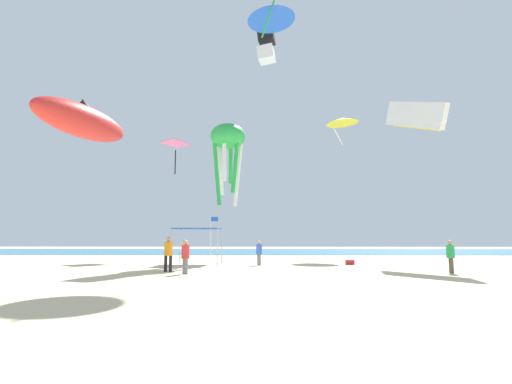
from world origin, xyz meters
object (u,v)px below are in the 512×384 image
(banner_flag, at_px, (211,234))
(person_far_shore, at_px, (451,254))
(person_central, at_px, (185,254))
(kite_box_black, at_px, (266,46))
(person_rightmost, at_px, (259,251))
(cooler_box, at_px, (350,262))
(kite_octopus_green, at_px, (228,141))
(kite_inflatable_red, at_px, (82,121))
(kite_diamond_pink, at_px, (176,145))
(person_near_tent, at_px, (168,251))
(kite_delta_blue, at_px, (271,16))
(canopy_tent, at_px, (198,230))
(person_leftmost, at_px, (184,247))
(kite_parafoil_white, at_px, (415,115))
(kite_delta_yellow, at_px, (342,121))

(banner_flag, bearing_deg, person_far_shore, -34.63)
(person_central, relative_size, person_far_shore, 1.00)
(kite_box_black, bearing_deg, person_rightmost, 8.20)
(person_central, xyz_separation_m, person_rightmost, (3.68, 6.08, -0.05))
(cooler_box, bearing_deg, kite_octopus_green, 163.92)
(person_central, bearing_deg, kite_inflatable_red, -160.06)
(kite_inflatable_red, distance_m, kite_diamond_pink, 10.08)
(cooler_box, bearing_deg, kite_diamond_pink, 149.35)
(person_near_tent, height_order, kite_box_black, kite_box_black)
(kite_delta_blue, bearing_deg, person_near_tent, 139.79)
(person_central, distance_m, kite_delta_blue, 18.47)
(person_near_tent, bearing_deg, person_far_shore, -155.71)
(banner_flag, bearing_deg, cooler_box, -18.95)
(kite_delta_blue, relative_size, kite_octopus_green, 0.62)
(banner_flag, height_order, kite_box_black, kite_box_black)
(person_near_tent, distance_m, kite_inflatable_red, 12.87)
(kite_octopus_green, bearing_deg, canopy_tent, 151.24)
(person_central, bearing_deg, banner_flag, 145.93)
(banner_flag, bearing_deg, person_leftmost, 122.31)
(kite_delta_blue, distance_m, kite_box_black, 11.64)
(person_leftmost, height_order, person_rightmost, person_leftmost)
(kite_box_black, distance_m, kite_parafoil_white, 17.51)
(person_leftmost, distance_m, kite_inflatable_red, 13.99)
(kite_box_black, bearing_deg, cooler_box, 39.67)
(kite_inflatable_red, bearing_deg, kite_octopus_green, 126.96)
(person_far_shore, xyz_separation_m, kite_delta_yellow, (-1.67, 17.45, 12.74))
(canopy_tent, bearing_deg, kite_inflatable_red, -173.78)
(kite_inflatable_red, height_order, kite_diamond_pink, kite_inflatable_red)
(person_rightmost, height_order, banner_flag, banner_flag)
(person_central, bearing_deg, person_rightmost, 114.14)
(kite_box_black, bearing_deg, kite_octopus_green, -10.15)
(kite_diamond_pink, relative_size, kite_delta_yellow, 0.79)
(person_leftmost, height_order, person_far_shore, person_far_shore)
(kite_inflatable_red, distance_m, kite_parafoil_white, 24.57)
(kite_parafoil_white, relative_size, kite_delta_yellow, 1.62)
(kite_octopus_green, height_order, kite_parafoil_white, kite_parafoil_white)
(cooler_box, relative_size, kite_box_black, 0.16)
(kite_inflatable_red, bearing_deg, person_far_shore, 96.22)
(person_central, height_order, kite_parafoil_white, kite_parafoil_white)
(canopy_tent, height_order, kite_box_black, kite_box_black)
(person_central, relative_size, kite_delta_yellow, 0.44)
(cooler_box, height_order, kite_parafoil_white, kite_parafoil_white)
(canopy_tent, bearing_deg, kite_diamond_pink, 114.45)
(person_far_shore, height_order, kite_box_black, kite_box_black)
(person_leftmost, bearing_deg, kite_inflatable_red, -63.56)
(person_rightmost, distance_m, kite_delta_blue, 16.86)
(canopy_tent, bearing_deg, cooler_box, -1.84)
(banner_flag, bearing_deg, person_near_tent, -96.72)
(canopy_tent, bearing_deg, kite_delta_blue, -10.95)
(person_far_shore, bearing_deg, kite_inflatable_red, 86.80)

